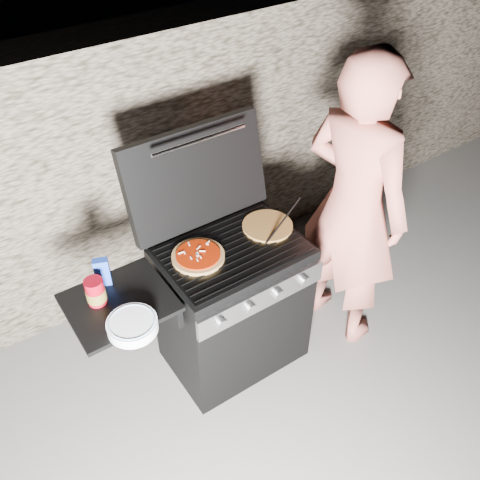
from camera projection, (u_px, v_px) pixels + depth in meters
ground at (234, 353)px, 3.49m from camera, size 50.00×50.00×0.00m
stone_wall at (146, 164)px, 3.57m from camera, size 8.00×0.35×1.80m
gas_grill at (197, 324)px, 3.09m from camera, size 1.34×0.79×0.91m
pizza_topped at (198, 256)px, 2.83m from camera, size 0.34×0.34×0.03m
pizza_plain at (267, 226)px, 3.04m from camera, size 0.37×0.37×0.02m
sauce_jar at (95, 291)px, 2.57m from camera, size 0.09×0.09×0.14m
blue_carton at (102, 272)px, 2.66m from camera, size 0.09×0.07×0.16m
plate_stack at (132, 325)px, 2.47m from camera, size 0.26×0.26×0.05m
person at (353, 207)px, 3.10m from camera, size 0.57×0.76×1.92m
tongs at (283, 221)px, 3.02m from camera, size 0.36×0.16×0.08m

